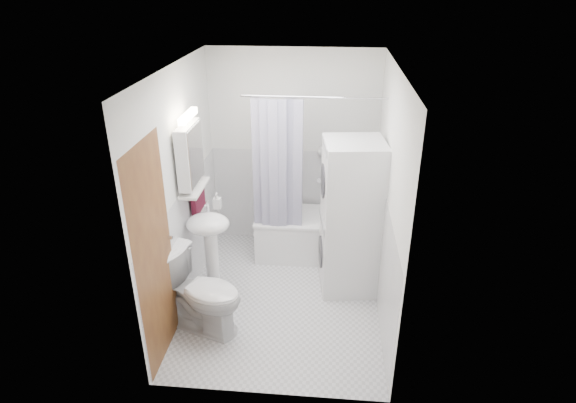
# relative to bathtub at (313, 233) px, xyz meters

# --- Properties ---
(floor) EXTENTS (2.60, 2.60, 0.00)m
(floor) POSITION_rel_bathtub_xyz_m (-0.27, -0.92, -0.29)
(floor) COLOR silver
(floor) RESTS_ON ground
(room_walls) EXTENTS (2.60, 2.60, 2.60)m
(room_walls) POSITION_rel_bathtub_xyz_m (-0.27, -0.92, 1.20)
(room_walls) COLOR white
(room_walls) RESTS_ON ground
(wainscot) EXTENTS (1.98, 2.58, 2.58)m
(wainscot) POSITION_rel_bathtub_xyz_m (-0.27, -0.63, 0.31)
(wainscot) COLOR white
(wainscot) RESTS_ON ground
(door) EXTENTS (0.05, 2.00, 2.00)m
(door) POSITION_rel_bathtub_xyz_m (-1.22, -1.47, 0.71)
(door) COLOR brown
(door) RESTS_ON ground
(bathtub) EXTENTS (1.36, 0.65, 0.52)m
(bathtub) POSITION_rel_bathtub_xyz_m (0.00, 0.00, 0.00)
(bathtub) COLOR white
(bathtub) RESTS_ON ground
(tub_spout) EXTENTS (0.04, 0.12, 0.04)m
(tub_spout) POSITION_rel_bathtub_xyz_m (0.20, 0.33, 0.56)
(tub_spout) COLOR silver
(tub_spout) RESTS_ON room_walls
(curtain_rod) EXTENTS (1.54, 0.02, 0.02)m
(curtain_rod) POSITION_rel_bathtub_xyz_m (0.00, -0.26, 1.71)
(curtain_rod) COLOR silver
(curtain_rod) RESTS_ON room_walls
(shower_curtain) EXTENTS (0.55, 0.02, 1.45)m
(shower_curtain) POSITION_rel_bathtub_xyz_m (-0.39, -0.26, 0.96)
(shower_curtain) COLOR #161344
(shower_curtain) RESTS_ON curtain_rod
(sink) EXTENTS (0.44, 0.37, 1.04)m
(sink) POSITION_rel_bathtub_xyz_m (-1.03, -0.92, 0.42)
(sink) COLOR white
(sink) RESTS_ON ground
(medicine_cabinet) EXTENTS (0.13, 0.50, 0.71)m
(medicine_cabinet) POSITION_rel_bathtub_xyz_m (-1.18, -0.82, 1.28)
(medicine_cabinet) COLOR white
(medicine_cabinet) RESTS_ON room_walls
(shelf) EXTENTS (0.18, 0.54, 0.02)m
(shelf) POSITION_rel_bathtub_xyz_m (-1.16, -0.82, 0.91)
(shelf) COLOR silver
(shelf) RESTS_ON room_walls
(shower_caddy) EXTENTS (0.22, 0.06, 0.02)m
(shower_caddy) POSITION_rel_bathtub_xyz_m (0.25, 0.32, 0.86)
(shower_caddy) COLOR silver
(shower_caddy) RESTS_ON room_walls
(towel) EXTENTS (0.07, 0.37, 0.90)m
(towel) POSITION_rel_bathtub_xyz_m (-1.21, -0.57, 0.99)
(towel) COLOR #561123
(towel) RESTS_ON room_walls
(washer_dryer) EXTENTS (0.66, 0.65, 1.66)m
(washer_dryer) POSITION_rel_bathtub_xyz_m (0.41, -0.62, 0.55)
(washer_dryer) COLOR white
(washer_dryer) RESTS_ON ground
(toilet) EXTENTS (0.93, 0.70, 0.81)m
(toilet) POSITION_rel_bathtub_xyz_m (-0.99, -1.45, 0.12)
(toilet) COLOR white
(toilet) RESTS_ON ground
(soap_pump) EXTENTS (0.08, 0.17, 0.08)m
(soap_pump) POSITION_rel_bathtub_xyz_m (-0.98, -0.67, 0.66)
(soap_pump) COLOR gray
(soap_pump) RESTS_ON sink
(shelf_bottle) EXTENTS (0.07, 0.18, 0.07)m
(shelf_bottle) POSITION_rel_bathtub_xyz_m (-1.16, -0.97, 0.96)
(shelf_bottle) COLOR gray
(shelf_bottle) RESTS_ON shelf
(shelf_cup) EXTENTS (0.10, 0.09, 0.10)m
(shelf_cup) POSITION_rel_bathtub_xyz_m (-1.16, -0.70, 0.98)
(shelf_cup) COLOR gray
(shelf_cup) RESTS_ON shelf
(shampoo_a) EXTENTS (0.13, 0.17, 0.13)m
(shampoo_a) POSITION_rel_bathtub_xyz_m (0.08, 0.32, 0.94)
(shampoo_a) COLOR gray
(shampoo_a) RESTS_ON shower_caddy
(shampoo_b) EXTENTS (0.08, 0.21, 0.08)m
(shampoo_b) POSITION_rel_bathtub_xyz_m (0.20, 0.32, 0.91)
(shampoo_b) COLOR #244292
(shampoo_b) RESTS_ON shower_caddy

